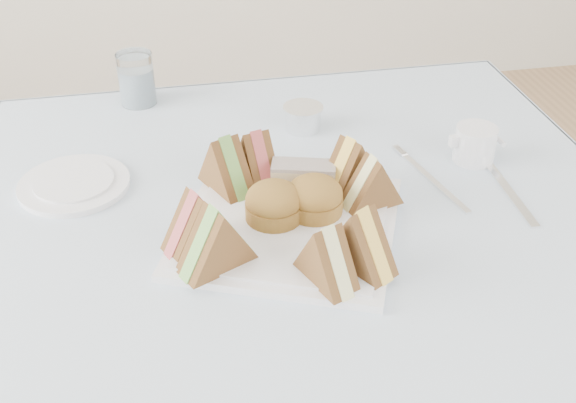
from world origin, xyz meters
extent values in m
cube|color=brown|center=(0.00, 0.00, 0.37)|extent=(0.90, 0.90, 0.74)
cube|color=#A6C5E0|center=(0.00, 0.00, 0.74)|extent=(1.02, 1.02, 0.01)
cube|color=white|center=(-0.04, -0.01, 0.75)|extent=(0.40, 0.40, 0.01)
cylinder|color=#9C6A2C|center=(-0.06, 0.00, 0.79)|extent=(0.10, 0.10, 0.06)
cylinder|color=#9C6A2C|center=(0.01, 0.00, 0.79)|extent=(0.09, 0.09, 0.06)
cube|color=#C6B88A|center=(0.00, 0.07, 0.78)|extent=(0.11, 0.06, 0.05)
cylinder|color=white|center=(-0.35, 0.16, 0.75)|extent=(0.19, 0.19, 0.01)
cylinder|color=white|center=(-0.24, 0.45, 0.80)|extent=(0.08, 0.08, 0.10)
cylinder|color=white|center=(0.05, 0.28, 0.77)|extent=(0.08, 0.08, 0.04)
cube|color=white|center=(0.32, 0.01, 0.75)|extent=(0.02, 0.19, 0.00)
cube|color=white|center=(0.22, 0.06, 0.75)|extent=(0.05, 0.18, 0.00)
cylinder|color=white|center=(0.31, 0.12, 0.78)|extent=(0.07, 0.07, 0.06)
camera|label=1|loc=(-0.20, -0.85, 1.37)|focal=45.00mm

